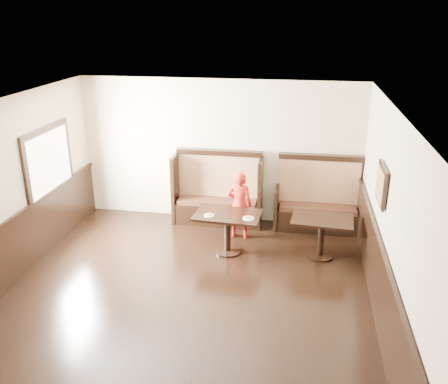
% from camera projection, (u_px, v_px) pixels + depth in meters
% --- Properties ---
extents(ground, '(7.00, 7.00, 0.00)m').
position_uv_depth(ground, '(176.00, 318.00, 6.54)').
color(ground, black).
rests_on(ground, ground).
extents(room_shell, '(7.00, 7.00, 7.00)m').
position_uv_depth(room_shell, '(159.00, 264.00, 6.61)').
color(room_shell, '#BFAE8A').
rests_on(room_shell, ground).
extents(booth_main, '(1.75, 0.72, 1.45)m').
position_uv_depth(booth_main, '(218.00, 197.00, 9.39)').
color(booth_main, black).
rests_on(booth_main, ground).
extents(booth_neighbor, '(1.65, 0.72, 1.45)m').
position_uv_depth(booth_neighbor, '(318.00, 205.00, 9.10)').
color(booth_neighbor, black).
rests_on(booth_neighbor, ground).
extents(table_main, '(1.17, 0.77, 0.72)m').
position_uv_depth(table_main, '(228.00, 223.00, 8.16)').
color(table_main, black).
rests_on(table_main, ground).
extents(table_neighbor, '(1.07, 0.75, 0.71)m').
position_uv_depth(table_neighbor, '(322.00, 228.00, 8.02)').
color(table_neighbor, black).
rests_on(table_neighbor, ground).
extents(child, '(0.48, 0.33, 1.29)m').
position_uv_depth(child, '(240.00, 205.00, 8.68)').
color(child, '#A71C11').
rests_on(child, ground).
extents(pizza_plate_left, '(0.18, 0.18, 0.03)m').
position_uv_depth(pizza_plate_left, '(209.00, 215.00, 8.04)').
color(pizza_plate_left, white).
rests_on(pizza_plate_left, table_main).
extents(pizza_plate_right, '(0.20, 0.20, 0.04)m').
position_uv_depth(pizza_plate_right, '(248.00, 218.00, 7.92)').
color(pizza_plate_right, white).
rests_on(pizza_plate_right, table_main).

